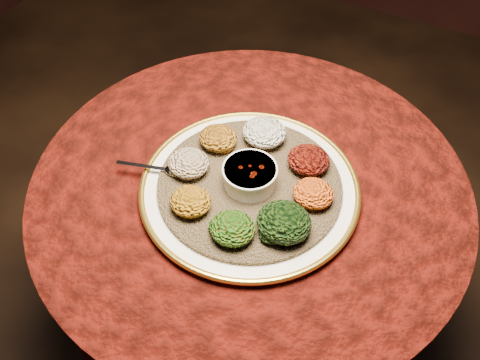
% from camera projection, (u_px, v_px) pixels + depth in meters
% --- Properties ---
extents(table, '(0.96, 0.96, 0.73)m').
position_uv_depth(table, '(249.00, 229.00, 1.30)').
color(table, black).
rests_on(table, ground).
extents(platter, '(0.56, 0.56, 0.02)m').
position_uv_depth(platter, '(249.00, 189.00, 1.14)').
color(platter, white).
rests_on(platter, table).
extents(injera, '(0.44, 0.44, 0.01)m').
position_uv_depth(injera, '(250.00, 185.00, 1.13)').
color(injera, olive).
rests_on(injera, platter).
extents(stew_bowl, '(0.11, 0.11, 0.05)m').
position_uv_depth(stew_bowl, '(250.00, 175.00, 1.10)').
color(stew_bowl, white).
rests_on(stew_bowl, injera).
extents(spoon, '(0.15, 0.05, 0.01)m').
position_uv_depth(spoon, '(169.00, 170.00, 1.14)').
color(spoon, silver).
rests_on(spoon, injera).
extents(portion_ayib, '(0.10, 0.09, 0.05)m').
position_uv_depth(portion_ayib, '(264.00, 132.00, 1.19)').
color(portion_ayib, white).
rests_on(portion_ayib, injera).
extents(portion_kitfo, '(0.09, 0.09, 0.04)m').
position_uv_depth(portion_kitfo, '(308.00, 160.00, 1.14)').
color(portion_kitfo, black).
rests_on(portion_kitfo, injera).
extents(portion_tikil, '(0.08, 0.08, 0.04)m').
position_uv_depth(portion_tikil, '(313.00, 193.00, 1.08)').
color(portion_tikil, '#B66D0F').
rests_on(portion_tikil, injera).
extents(portion_gomen, '(0.11, 0.10, 0.05)m').
position_uv_depth(portion_gomen, '(284.00, 222.00, 1.03)').
color(portion_gomen, black).
rests_on(portion_gomen, injera).
extents(portion_mixveg, '(0.09, 0.08, 0.04)m').
position_uv_depth(portion_mixveg, '(232.00, 228.00, 1.02)').
color(portion_mixveg, '#AE250B').
rests_on(portion_mixveg, injera).
extents(portion_kik, '(0.08, 0.08, 0.04)m').
position_uv_depth(portion_kik, '(191.00, 201.00, 1.07)').
color(portion_kik, '#A55F0E').
rests_on(portion_kik, injera).
extents(portion_timatim, '(0.09, 0.08, 0.04)m').
position_uv_depth(portion_timatim, '(189.00, 163.00, 1.13)').
color(portion_timatim, maroon).
rests_on(portion_timatim, injera).
extents(portion_shiro, '(0.09, 0.08, 0.04)m').
position_uv_depth(portion_shiro, '(218.00, 138.00, 1.18)').
color(portion_shiro, '#9E6813').
rests_on(portion_shiro, injera).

